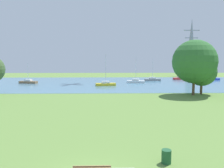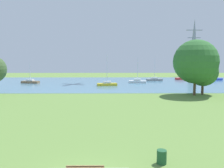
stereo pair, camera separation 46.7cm
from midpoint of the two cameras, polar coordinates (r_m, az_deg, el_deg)
name	(u,v)px [view 1 (the left image)]	position (r m, az deg, el deg)	size (l,w,h in m)	color
ground_plane	(102,101)	(32.25, -3.05, -4.57)	(160.00, 160.00, 0.00)	olive
litter_bin	(166,157)	(13.56, 13.05, -18.03)	(0.56, 0.56, 0.80)	#1E512D
water_surface	(104,83)	(59.99, -2.28, 0.33)	(140.00, 40.00, 0.02)	teal
sailboat_brown	(28,82)	(62.57, -21.28, 0.56)	(5.00, 2.44, 5.38)	brown
sailboat_white	(136,81)	(60.07, 6.03, 0.74)	(5.00, 2.40, 7.01)	white
sailboat_blue	(211,79)	(75.65, 24.42, 1.31)	(4.95, 2.11, 7.37)	blue
sailboat_red	(181,78)	(74.09, 17.35, 1.48)	(4.99, 2.31, 6.55)	red
sailboat_gray	(152,79)	(67.32, 10.36, 1.23)	(4.95, 2.10, 6.95)	gray
sailboat_yellow	(106,84)	(52.68, -1.92, 0.05)	(4.98, 2.29, 7.54)	yellow
tree_east_far	(194,62)	(40.23, 20.47, 5.49)	(7.55, 7.55, 9.60)	brown
tree_east_near	(202,72)	(41.94, 22.19, 2.99)	(5.12, 5.12, 6.61)	brown
electricity_pylon	(191,48)	(94.83, 19.87, 8.97)	(6.40, 4.40, 22.90)	gray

